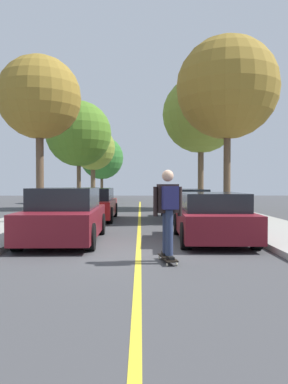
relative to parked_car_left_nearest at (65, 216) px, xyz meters
name	(u,v)px	position (x,y,z in m)	size (l,w,h in m)	color
ground	(139,252)	(1.97, -1.61, -0.69)	(80.00, 80.00, 0.00)	#424244
center_line	(139,230)	(1.97, 2.39, -0.69)	(0.12, 39.20, 0.01)	gold
parked_car_left_nearest	(65,216)	(0.00, 0.00, 0.00)	(1.94, 4.24, 1.43)	maroon
parked_car_left_near	(93,204)	(0.00, 6.04, -0.03)	(1.87, 4.46, 1.35)	maroon
parked_car_right_nearest	(212,217)	(3.94, 0.03, -0.05)	(1.97, 4.06, 1.30)	maroon
parked_car_right_near	(185,204)	(3.94, 6.19, -0.03)	(1.90, 4.72, 1.31)	#38383D
street_tree_left_nearest	(39,98)	(-1.70, 3.94, 4.00)	(3.06, 3.06, 6.11)	brown
street_tree_left_near	(79,134)	(-1.70, 12.83, 3.84)	(3.92, 3.92, 6.36)	brown
street_tree_left_far	(93,148)	(-1.70, 19.70, 3.61)	(3.46, 3.46, 5.92)	brown
street_tree_left_farthest	(102,158)	(-1.70, 26.49, 3.32)	(4.12, 4.12, 5.94)	brown
street_tree_right_nearest	(227,88)	(5.65, 5.79, 4.84)	(4.27, 4.27, 7.54)	brown
street_tree_right_near	(201,115)	(5.65, 12.79, 4.99)	(4.61, 4.61, 7.87)	brown
skateboard	(168,258)	(2.55, -2.73, -0.61)	(0.36, 0.87, 0.10)	black
skateboarder	(168,207)	(2.56, -2.77, 0.39)	(0.59, 0.71, 1.72)	black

